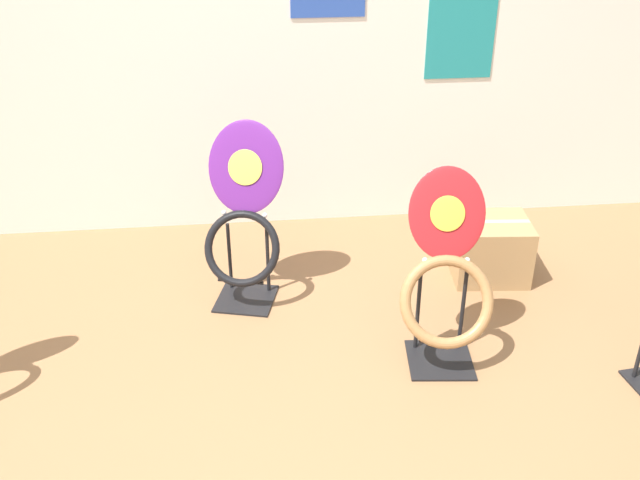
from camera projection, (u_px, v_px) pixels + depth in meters
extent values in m
cube|color=teal|center=(462.00, 23.00, 3.89)|extent=(0.38, 0.01, 0.61)
cube|color=black|center=(246.00, 299.00, 3.57)|extent=(0.34, 0.34, 0.01)
cylinder|color=black|center=(230.00, 256.00, 3.57)|extent=(0.02, 0.02, 0.36)
cylinder|color=black|center=(268.00, 259.00, 3.55)|extent=(0.02, 0.02, 0.36)
cylinder|color=black|center=(241.00, 281.00, 3.43)|extent=(0.22, 0.08, 0.02)
torus|color=black|center=(242.00, 248.00, 3.41)|extent=(0.41, 0.30, 0.34)
ellipsoid|color=#60237F|center=(246.00, 167.00, 3.37)|extent=(0.40, 0.26, 0.43)
ellipsoid|color=#E5CC4C|center=(245.00, 167.00, 3.35)|extent=(0.17, 0.10, 0.16)
sphere|color=silver|center=(224.00, 212.00, 3.42)|extent=(0.02, 0.02, 0.02)
sphere|color=silver|center=(265.00, 215.00, 3.40)|extent=(0.02, 0.02, 0.02)
cube|color=black|center=(440.00, 360.00, 3.14)|extent=(0.31, 0.31, 0.01)
cylinder|color=black|center=(418.00, 310.00, 3.12)|extent=(0.02, 0.02, 0.40)
cylinder|color=black|center=(463.00, 310.00, 3.12)|extent=(0.02, 0.02, 0.40)
cylinder|color=black|center=(446.00, 340.00, 2.99)|extent=(0.22, 0.04, 0.02)
torus|color=#9E7042|center=(447.00, 302.00, 2.97)|extent=(0.42, 0.29, 0.36)
ellipsoid|color=#AD1E23|center=(447.00, 213.00, 2.95)|extent=(0.34, 0.20, 0.37)
ellipsoid|color=yellow|center=(448.00, 214.00, 2.94)|extent=(0.15, 0.08, 0.14)
sphere|color=silver|center=(425.00, 260.00, 2.98)|extent=(0.02, 0.02, 0.02)
sphere|color=silver|center=(467.00, 260.00, 2.98)|extent=(0.02, 0.02, 0.02)
cube|color=#A37F51|center=(490.00, 249.00, 3.71)|extent=(0.41, 0.36, 0.31)
cube|color=#B7AD89|center=(493.00, 221.00, 3.64)|extent=(0.37, 0.07, 0.00)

